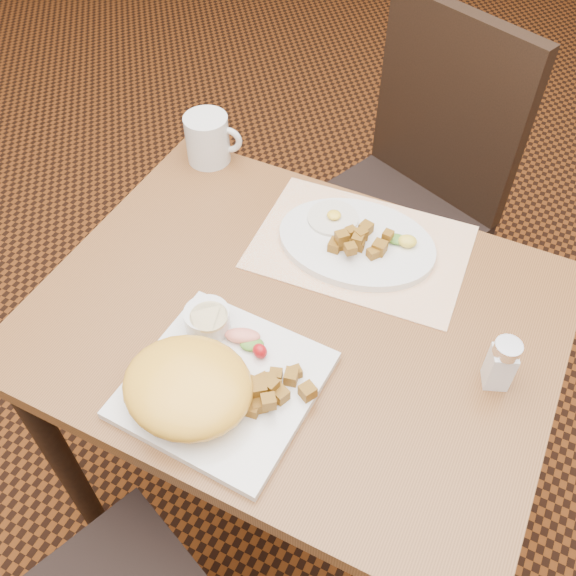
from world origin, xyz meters
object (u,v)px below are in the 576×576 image
(chair_far, at_px, (409,187))
(salt_shaker, at_px, (501,363))
(table, at_px, (295,350))
(coffee_mug, at_px, (209,139))
(plate_oval, at_px, (356,242))
(plate_square, at_px, (224,385))

(chair_far, relative_size, salt_shaker, 9.70)
(table, bearing_deg, chair_far, 89.19)
(table, distance_m, chair_far, 0.67)
(chair_far, height_order, coffee_mug, chair_far)
(table, xyz_separation_m, coffee_mug, (-0.36, 0.31, 0.16))
(chair_far, xyz_separation_m, coffee_mug, (-0.37, -0.35, 0.26))
(salt_shaker, bearing_deg, coffee_mug, 157.48)
(plate_oval, bearing_deg, plate_square, -100.09)
(plate_oval, xyz_separation_m, coffee_mug, (-0.39, 0.11, 0.04))
(plate_square, height_order, salt_shaker, salt_shaker)
(table, distance_m, plate_square, 0.22)
(plate_square, bearing_deg, chair_far, 86.94)
(chair_far, height_order, plate_square, chair_far)
(table, relative_size, salt_shaker, 9.00)
(chair_far, relative_size, coffee_mug, 7.94)
(plate_square, xyz_separation_m, salt_shaker, (0.38, 0.20, 0.04))
(coffee_mug, bearing_deg, chair_far, 43.97)
(table, xyz_separation_m, salt_shaker, (0.35, 0.02, 0.16))
(salt_shaker, height_order, coffee_mug, coffee_mug)
(chair_far, height_order, salt_shaker, chair_far)
(coffee_mug, bearing_deg, plate_oval, -15.57)
(plate_square, relative_size, plate_oval, 0.92)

